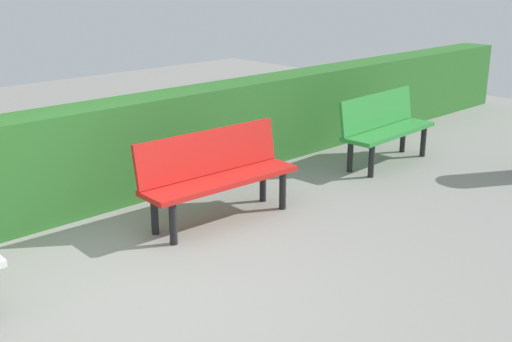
# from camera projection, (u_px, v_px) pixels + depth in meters

# --- Properties ---
(ground_plane) EXTENTS (18.46, 18.46, 0.00)m
(ground_plane) POSITION_uv_depth(u_px,v_px,m) (135.00, 290.00, 4.81)
(ground_plane) COLOR gray
(bench_green) EXTENTS (1.51, 0.53, 0.86)m
(bench_green) POSITION_uv_depth(u_px,v_px,m) (384.00, 125.00, 7.82)
(bench_green) COLOR #2D8C38
(bench_green) RESTS_ON ground_plane
(bench_red) EXTENTS (1.64, 0.53, 0.86)m
(bench_red) POSITION_uv_depth(u_px,v_px,m) (216.00, 171.00, 6.03)
(bench_red) COLOR red
(bench_red) RESTS_ON ground_plane
(hedge_row) EXTENTS (14.46, 0.51, 1.04)m
(hedge_row) POSITION_uv_depth(u_px,v_px,m) (137.00, 147.00, 6.71)
(hedge_row) COLOR #2D6B28
(hedge_row) RESTS_ON ground_plane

